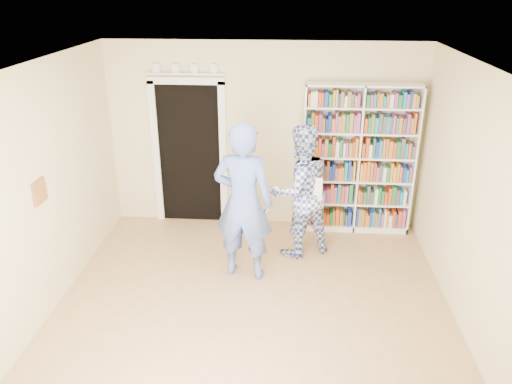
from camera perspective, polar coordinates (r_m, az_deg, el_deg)
floor at (r=5.63m, az=-0.62°, el=-14.68°), size 5.00×5.00×0.00m
ceiling at (r=4.51m, az=-0.77°, el=13.55°), size 5.00×5.00×0.00m
wall_back at (r=7.25m, az=0.94°, el=6.31°), size 4.50×0.00×4.50m
wall_left at (r=5.56m, az=-24.48°, el=-1.26°), size 0.00×5.00×5.00m
wall_right at (r=5.25m, az=24.63°, el=-2.71°), size 0.00×5.00×5.00m
bookshelf at (r=7.24m, az=11.58°, el=3.67°), size 1.58×0.30×2.17m
doorway at (r=7.42m, az=-7.63°, el=5.12°), size 1.10×0.08×2.43m
wall_art at (r=5.69m, az=-23.49°, el=0.02°), size 0.03×0.25×0.25m
man_blue at (r=5.96m, az=-1.45°, el=-1.20°), size 0.79×0.58×1.99m
man_plaid at (r=6.54m, az=5.01°, el=0.09°), size 1.09×1.00×1.80m
paper_sheet at (r=6.32m, az=6.61°, el=0.38°), size 0.21×0.03×0.30m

